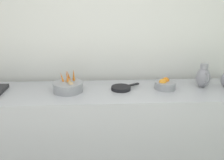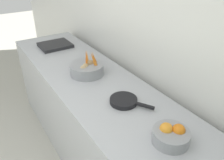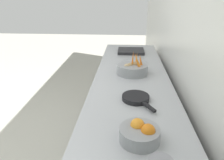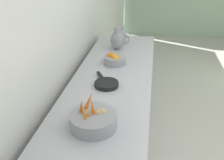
{
  "view_description": "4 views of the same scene",
  "coord_description": "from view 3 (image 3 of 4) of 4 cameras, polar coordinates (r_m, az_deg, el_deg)",
  "views": [
    {
      "loc": [
        0.96,
        -0.2,
        1.84
      ],
      "look_at": [
        -1.29,
        -0.08,
        1.1
      ],
      "focal_mm": 41.12,
      "sensor_mm": 36.0,
      "label": 1
    },
    {
      "loc": [
        -0.71,
        1.11,
        1.88
      ],
      "look_at": [
        -1.47,
        -0.05,
        1.09
      ],
      "focal_mm": 36.26,
      "sensor_mm": 36.0,
      "label": 2
    },
    {
      "loc": [
        -1.44,
        1.4,
        1.65
      ],
      "look_at": [
        -1.33,
        -0.13,
        1.01
      ],
      "focal_mm": 33.51,
      "sensor_mm": 36.0,
      "label": 3
    },
    {
      "loc": [
        -1.17,
        -1.77,
        1.93
      ],
      "look_at": [
        -1.46,
        -0.03,
        1.02
      ],
      "focal_mm": 40.45,
      "sensor_mm": 36.0,
      "label": 4
    }
  ],
  "objects": [
    {
      "name": "counter_sink_basin",
      "position": [
        2.8,
        5.19,
        7.89
      ],
      "size": [
        0.34,
        0.3,
        0.04
      ],
      "primitive_type": "cube",
      "color": "#232326",
      "rests_on": "prep_counter"
    },
    {
      "name": "orange_bowl",
      "position": [
        1.14,
        7.66,
        -14.19
      ],
      "size": [
        0.21,
        0.21,
        0.11
      ],
      "color": "gray",
      "rests_on": "prep_counter"
    },
    {
      "name": "prep_counter",
      "position": [
        1.96,
        5.02,
        -14.75
      ],
      "size": [
        0.69,
        3.16,
        0.92
      ],
      "primitive_type": "cube",
      "color": "#ADAFB5",
      "rests_on": "ground_plane"
    },
    {
      "name": "vegetable_colander",
      "position": [
        2.03,
        5.6,
        3.12
      ],
      "size": [
        0.3,
        0.3,
        0.23
      ],
      "color": "gray",
      "rests_on": "prep_counter"
    },
    {
      "name": "skillet_on_counter",
      "position": [
        1.54,
        6.59,
        -4.87
      ],
      "size": [
        0.23,
        0.31,
        0.03
      ],
      "color": "black",
      "rests_on": "prep_counter"
    }
  ]
}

